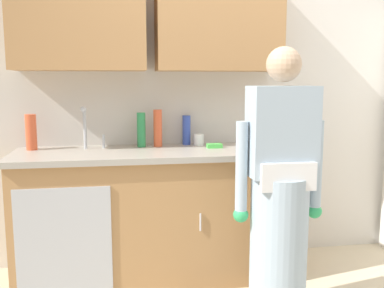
% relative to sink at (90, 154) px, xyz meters
% --- Properties ---
extents(kitchen_wall_with_uppers, '(4.80, 0.44, 2.70)m').
position_rel_sink_xyz_m(kitchen_wall_with_uppers, '(0.86, 0.29, 0.55)').
color(kitchen_wall_with_uppers, beige).
rests_on(kitchen_wall_with_uppers, ground).
extents(counter_cabinet, '(1.90, 0.62, 0.90)m').
position_rel_sink_xyz_m(counter_cabinet, '(0.44, -0.01, -0.48)').
color(counter_cabinet, '#B27F4C').
rests_on(counter_cabinet, ground).
extents(countertop, '(1.96, 0.66, 0.04)m').
position_rel_sink_xyz_m(countertop, '(0.44, -0.01, -0.01)').
color(countertop, '#A8A093').
rests_on(countertop, counter_cabinet).
extents(sink, '(0.50, 0.36, 0.35)m').
position_rel_sink_xyz_m(sink, '(0.00, 0.00, 0.00)').
color(sink, '#B7BABF').
rests_on(sink, counter_cabinet).
extents(person_at_sink, '(0.55, 0.34, 1.62)m').
position_rel_sink_xyz_m(person_at_sink, '(1.13, -0.69, -0.23)').
color(person_at_sink, white).
rests_on(person_at_sink, ground).
extents(bottle_cleaner_spray, '(0.08, 0.08, 0.26)m').
position_rel_sink_xyz_m(bottle_cleaner_spray, '(-0.41, 0.15, 0.14)').
color(bottle_cleaner_spray, '#E05933').
rests_on(bottle_cleaner_spray, countertop).
extents(bottle_dish_liquid, '(0.06, 0.06, 0.23)m').
position_rel_sink_xyz_m(bottle_dish_liquid, '(0.72, 0.22, 0.13)').
color(bottle_dish_liquid, '#334CB2').
rests_on(bottle_dish_liquid, countertop).
extents(bottle_water_tall, '(0.06, 0.06, 0.28)m').
position_rel_sink_xyz_m(bottle_water_tall, '(0.49, 0.16, 0.15)').
color(bottle_water_tall, '#E05933').
rests_on(bottle_water_tall, countertop).
extents(bottle_water_short, '(0.06, 0.06, 0.26)m').
position_rel_sink_xyz_m(bottle_water_short, '(0.37, 0.16, 0.14)').
color(bottle_water_short, '#2D8C4C').
rests_on(bottle_water_short, countertop).
extents(cup_by_sink, '(0.08, 0.08, 0.09)m').
position_rel_sink_xyz_m(cup_by_sink, '(0.80, 0.16, 0.06)').
color(cup_by_sink, white).
rests_on(cup_by_sink, countertop).
extents(knife_on_counter, '(0.09, 0.24, 0.01)m').
position_rel_sink_xyz_m(knife_on_counter, '(1.04, -0.21, 0.02)').
color(knife_on_counter, silver).
rests_on(knife_on_counter, countertop).
extents(sponge, '(0.11, 0.07, 0.03)m').
position_rel_sink_xyz_m(sponge, '(0.90, 0.03, 0.03)').
color(sponge, '#4CBF4C').
rests_on(sponge, countertop).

